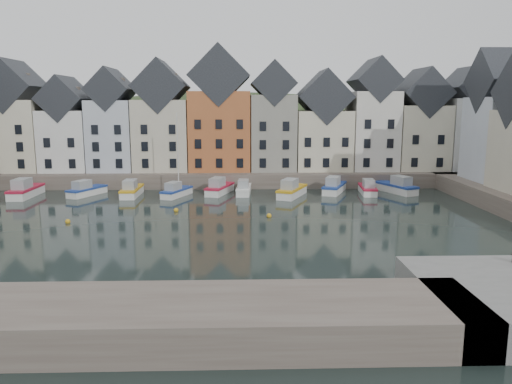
{
  "coord_description": "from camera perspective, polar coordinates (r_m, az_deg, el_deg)",
  "views": [
    {
      "loc": [
        3.13,
        -45.38,
        11.65
      ],
      "look_at": [
        4.67,
        6.0,
        2.48
      ],
      "focal_mm": 35.0,
      "sensor_mm": 36.0,
      "label": 1
    }
  ],
  "objects": [
    {
      "name": "ground",
      "position": [
        46.96,
        -5.5,
        -4.3
      ],
      "size": [
        260.0,
        260.0,
        0.0
      ],
      "primitive_type": "plane",
      "color": "black",
      "rests_on": "ground"
    },
    {
      "name": "far_quay",
      "position": [
        76.19,
        -4.06,
        2.06
      ],
      "size": [
        90.0,
        16.0,
        2.0
      ],
      "primitive_type": "cube",
      "color": "#534840",
      "rests_on": "ground"
    },
    {
      "name": "hillside",
      "position": [
        105.66,
        -3.35,
        -6.17
      ],
      "size": [
        153.6,
        70.4,
        64.0
      ],
      "color": "#27371B",
      "rests_on": "ground"
    },
    {
      "name": "far_terrace",
      "position": [
        73.43,
        -1.67,
        7.95
      ],
      "size": [
        72.37,
        8.16,
        17.78
      ],
      "color": "beige",
      "rests_on": "far_quay"
    },
    {
      "name": "mooring_buoys",
      "position": [
        52.49,
        -9.49,
        -2.68
      ],
      "size": [
        20.5,
        5.5,
        0.5
      ],
      "color": "gold",
      "rests_on": "ground"
    },
    {
      "name": "boat_a",
      "position": [
        69.08,
        -24.87,
        0.13
      ],
      "size": [
        2.19,
        6.99,
        2.68
      ],
      "rotation": [
        0.0,
        0.0,
        -0.0
      ],
      "color": "silver",
      "rests_on": "ground"
    },
    {
      "name": "boat_b",
      "position": [
        67.27,
        -18.85,
        0.17
      ],
      "size": [
        4.11,
        6.07,
        2.25
      ],
      "rotation": [
        0.0,
        0.0,
        -0.44
      ],
      "color": "silver",
      "rests_on": "ground"
    },
    {
      "name": "boat_c",
      "position": [
        65.24,
        -14.04,
        0.16
      ],
      "size": [
        1.96,
        6.26,
        2.4
      ],
      "rotation": [
        0.0,
        0.0,
        0.0
      ],
      "color": "silver",
      "rests_on": "ground"
    },
    {
      "name": "boat_d",
      "position": [
        63.75,
        -9.12,
        0.09
      ],
      "size": [
        3.71,
        5.83,
        10.69
      ],
      "rotation": [
        0.0,
        0.0,
        -0.39
      ],
      "color": "silver",
      "rests_on": "ground"
    },
    {
      "name": "boat_e",
      "position": [
        65.1,
        -4.22,
        0.43
      ],
      "size": [
        3.81,
        6.63,
        2.43
      ],
      "rotation": [
        0.0,
        0.0,
        -0.31
      ],
      "color": "silver",
      "rests_on": "ground"
    },
    {
      "name": "boat_f",
      "position": [
        64.75,
        -1.42,
        0.33
      ],
      "size": [
        2.08,
        5.75,
        2.17
      ],
      "rotation": [
        0.0,
        0.0,
        -0.06
      ],
      "color": "silver",
      "rests_on": "ground"
    },
    {
      "name": "boat_g",
      "position": [
        63.08,
        4.08,
        0.16
      ],
      "size": [
        4.58,
        6.99,
        2.58
      ],
      "rotation": [
        0.0,
        0.0,
        -0.41
      ],
      "color": "silver",
      "rests_on": "ground"
    },
    {
      "name": "boat_h",
      "position": [
        66.43,
        8.91,
        0.54
      ],
      "size": [
        4.31,
        6.71,
        2.47
      ],
      "rotation": [
        0.0,
        0.0,
        -0.39
      ],
      "color": "silver",
      "rests_on": "ground"
    },
    {
      "name": "boat_i",
      "position": [
        66.43,
        12.64,
        0.35
      ],
      "size": [
        2.38,
        5.94,
        2.22
      ],
      "rotation": [
        0.0,
        0.0,
        -0.1
      ],
      "color": "silver",
      "rests_on": "ground"
    },
    {
      "name": "boat_j",
      "position": [
        68.24,
        15.82,
        0.54
      ],
      "size": [
        4.48,
        6.89,
        2.54
      ],
      "rotation": [
        0.0,
        0.0,
        0.4
      ],
      "color": "silver",
      "rests_on": "ground"
    }
  ]
}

